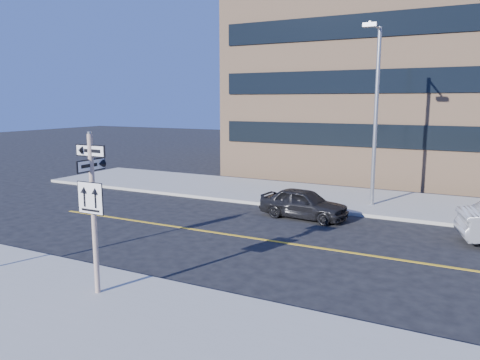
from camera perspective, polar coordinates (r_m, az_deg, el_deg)
The scene contains 5 objects.
ground at distance 14.50m, azimuth -9.90°, elevation -10.41°, with size 120.00×120.00×0.00m, color black.
sign_pole at distance 12.01m, azimuth -17.50°, elevation -2.83°, with size 0.92×0.92×4.06m.
parked_car_a at distance 20.01m, azimuth 7.76°, elevation -2.85°, with size 3.76×1.51×1.28m, color black.
streetlight_a at distance 21.97m, azimuth 16.17°, elevation 8.79°, with size 0.55×2.25×8.00m.
building_brick at distance 36.57m, azimuth 17.89°, elevation 15.56°, with size 18.00×18.00×18.00m, color tan.
Camera 1 is at (8.35, -10.78, 4.93)m, focal length 35.00 mm.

